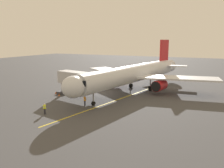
# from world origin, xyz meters

# --- Properties ---
(ground_plane) EXTENTS (220.00, 220.00, 0.00)m
(ground_plane) POSITION_xyz_m (0.00, 0.00, 0.00)
(ground_plane) COLOR #424244
(apron_lead_in_line) EXTENTS (8.56, 39.17, 0.01)m
(apron_lead_in_line) POSITION_xyz_m (0.97, 5.29, 0.01)
(apron_lead_in_line) COLOR yellow
(apron_lead_in_line) RESTS_ON ground
(airplane) EXTENTS (34.04, 40.05, 11.50)m
(airplane) POSITION_xyz_m (0.91, -0.98, 4.00)
(airplane) COLOR silver
(airplane) RESTS_ON ground
(jet_bridge) EXTENTS (11.51, 5.00, 5.40)m
(jet_bridge) POSITION_xyz_m (8.51, 8.94, 3.76)
(jet_bridge) COLOR #B7B7BC
(jet_bridge) RESTS_ON ground
(ground_crew_marshaller) EXTENTS (0.41, 0.47, 1.71)m
(ground_crew_marshaller) POSITION_xyz_m (8.21, 20.08, 0.89)
(ground_crew_marshaller) COLOR #23232D
(ground_crew_marshaller) RESTS_ON ground
(ground_crew_wing_walker) EXTENTS (0.47, 0.39, 1.71)m
(ground_crew_wing_walker) POSITION_xyz_m (5.08, 13.28, 0.89)
(ground_crew_wing_walker) COLOR #23232D
(ground_crew_wing_walker) RESTS_ON ground
(baggage_cart_near_nose) EXTENTS (2.02, 2.84, 1.27)m
(baggage_cart_near_nose) POSITION_xyz_m (15.92, -5.64, 0.66)
(baggage_cart_near_nose) COLOR yellow
(baggage_cart_near_nose) RESTS_ON ground
(safety_cone_nose_left) EXTENTS (0.32, 0.32, 0.55)m
(safety_cone_nose_left) POSITION_xyz_m (15.50, 8.27, 0.28)
(safety_cone_nose_left) COLOR #F2590F
(safety_cone_nose_left) RESTS_ON ground
(safety_cone_nose_right) EXTENTS (0.32, 0.32, 0.55)m
(safety_cone_nose_right) POSITION_xyz_m (13.62, 9.61, 0.28)
(safety_cone_nose_right) COLOR #F2590F
(safety_cone_nose_right) RESTS_ON ground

